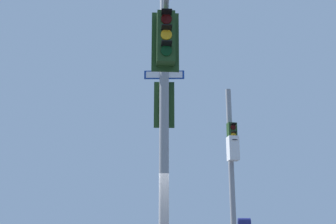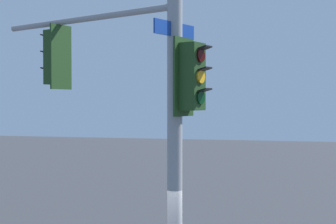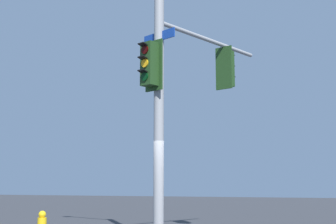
{
  "view_description": "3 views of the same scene",
  "coord_description": "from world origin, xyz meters",
  "views": [
    {
      "loc": [
        9.18,
        -4.09,
        1.36
      ],
      "look_at": [
        -0.82,
        0.33,
        4.29
      ],
      "focal_mm": 43.03,
      "sensor_mm": 36.0,
      "label": 1
    },
    {
      "loc": [
        -2.01,
        7.82,
        4.02
      ],
      "look_at": [
        -0.18,
        -0.3,
        3.81
      ],
      "focal_mm": 50.76,
      "sensor_mm": 36.0,
      "label": 2
    },
    {
      "loc": [
        -11.21,
        -4.17,
        1.45
      ],
      "look_at": [
        -0.72,
        -0.35,
        3.16
      ],
      "focal_mm": 50.08,
      "sensor_mm": 36.0,
      "label": 3
    }
  ],
  "objects": [
    {
      "name": "main_signal_pole_assembly",
      "position": [
        0.19,
        -0.03,
        4.76
      ],
      "size": [
        4.66,
        4.79,
        8.58
      ],
      "rotation": [
        0.0,
        0.0,
        5.89
      ],
      "color": "gray",
      "rests_on": "ground"
    }
  ]
}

